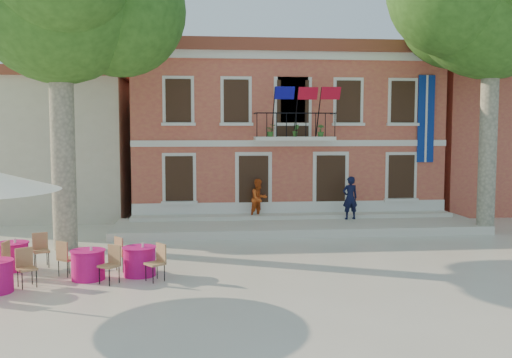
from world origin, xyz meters
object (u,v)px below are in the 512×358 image
Objects in this scene: pedestrian_orange at (259,199)px; cafe_table_0 at (12,255)px; cafe_table_1 at (88,263)px; pedestrian_navy at (350,198)px; cafe_table_3 at (140,260)px.

pedestrian_orange is 0.86× the size of cafe_table_0.
pedestrian_orange is 0.89× the size of cafe_table_1.
pedestrian_orange is at bearing 40.84° from cafe_table_0.
cafe_table_0 is (-11.10, -5.93, -0.73)m from pedestrian_navy.
pedestrian_navy reaches higher than cafe_table_1.
pedestrian_navy is 3.63m from pedestrian_orange.
pedestrian_orange is 8.49m from cafe_table_3.
pedestrian_orange is 9.97m from cafe_table_0.
pedestrian_navy reaches higher than cafe_table_3.
cafe_table_1 is 1.31m from cafe_table_3.
pedestrian_navy is at bearing -40.37° from pedestrian_orange.
pedestrian_orange is (-3.58, 0.57, -0.06)m from pedestrian_navy.
pedestrian_navy is 0.95× the size of cafe_table_3.
cafe_table_0 is at bearing 20.67° from pedestrian_navy.
cafe_table_3 is at bearing -149.34° from pedestrian_orange.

